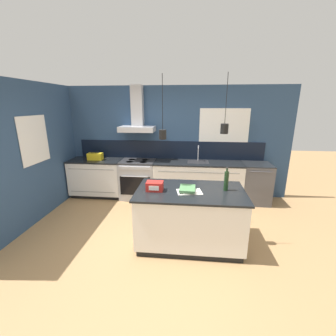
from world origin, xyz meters
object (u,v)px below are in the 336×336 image
Objects in this scene: red_supply_box at (155,186)px; dishwasher at (255,183)px; bottle_on_island at (226,181)px; yellow_toolbox at (95,156)px; oven_range at (138,179)px; book_stack at (188,189)px.

dishwasher is at bearing 41.80° from red_supply_box.
dishwasher is 2.49× the size of bottle_on_island.
bottle_on_island is at bearing -31.18° from yellow_toolbox.
red_supply_box is at bearing -174.10° from bottle_on_island.
red_supply_box is at bearing -68.88° from oven_range.
oven_range is at bearing -0.24° from yellow_toolbox.
bottle_on_island is 1.08× the size of yellow_toolbox.
book_stack is 0.51m from red_supply_box.
dishwasher is at bearing 0.09° from oven_range.
yellow_toolbox reaches higher than red_supply_box.
bottle_on_island is at bearing 5.90° from red_supply_box.
yellow_toolbox reaches higher than oven_range.
red_supply_box is 0.75× the size of yellow_toolbox.
bottle_on_island is 1.44× the size of red_supply_box.
dishwasher is at bearing -0.00° from yellow_toolbox.
red_supply_box reaches higher than oven_range.
dishwasher is at bearing 61.05° from bottle_on_island.
bottle_on_island is 1.09m from red_supply_box.
oven_range is at bearing 136.47° from bottle_on_island.
dishwasher is at bearing 49.68° from book_stack.
dishwasher is 2.86× the size of book_stack.
oven_range is 1.00× the size of dishwasher.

